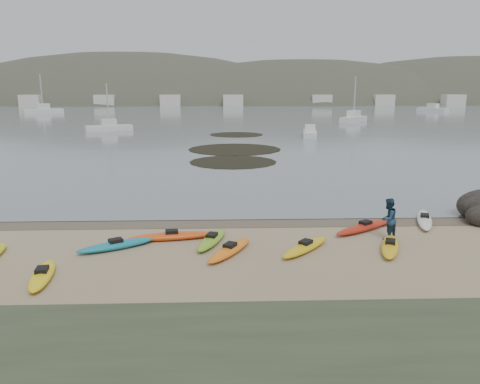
{
  "coord_description": "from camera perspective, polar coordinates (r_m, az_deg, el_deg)",
  "views": [
    {
      "loc": [
        -0.82,
        -23.28,
        6.75
      ],
      "look_at": [
        0.0,
        0.0,
        1.5
      ],
      "focal_mm": 35.0,
      "sensor_mm": 36.0,
      "label": 1
    }
  ],
  "objects": [
    {
      "name": "far_town",
      "position": [
        168.48,
        0.31,
        11.09
      ],
      "size": [
        199.0,
        5.0,
        4.0
      ],
      "color": "beige",
      "rests_on": "ground"
    },
    {
      "name": "kayaks",
      "position": [
        20.39,
        -0.3,
        -6.13
      ],
      "size": [
        20.97,
        10.07,
        0.34
      ],
      "color": "#B52512",
      "rests_on": "ground"
    },
    {
      "name": "ground",
      "position": [
        24.25,
        -0.0,
        -3.46
      ],
      "size": [
        600.0,
        600.0,
        0.0
      ],
      "primitive_type": "plane",
      "color": "tan",
      "rests_on": "ground"
    },
    {
      "name": "person_east",
      "position": [
        22.08,
        17.6,
        -3.14
      ],
      "size": [
        1.17,
        1.14,
        1.9
      ],
      "primitive_type": "imported",
      "rotation": [
        0.0,
        0.0,
        3.83
      ],
      "color": "navy",
      "rests_on": "ground"
    },
    {
      "name": "far_hills",
      "position": [
        222.1,
        8.49,
        6.71
      ],
      "size": [
        550.0,
        135.0,
        80.0
      ],
      "color": "#384235",
      "rests_on": "ground"
    },
    {
      "name": "wet_sand",
      "position": [
        23.96,
        0.03,
        -3.65
      ],
      "size": [
        60.0,
        60.0,
        0.0
      ],
      "primitive_type": "plane",
      "color": "brown",
      "rests_on": "ground"
    },
    {
      "name": "moored_boats",
      "position": [
        105.97,
        -0.81,
        9.38
      ],
      "size": [
        112.35,
        72.61,
        1.35
      ],
      "color": "silver",
      "rests_on": "ground"
    },
    {
      "name": "water",
      "position": [
        323.35,
        -1.9,
        11.51
      ],
      "size": [
        1200.0,
        1200.0,
        0.0
      ],
      "primitive_type": "plane",
      "color": "slate",
      "rests_on": "ground"
    },
    {
      "name": "kelp_mats",
      "position": [
        53.19,
        -0.63,
        5.45
      ],
      "size": [
        10.19,
        32.63,
        0.04
      ],
      "color": "black",
      "rests_on": "water"
    }
  ]
}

